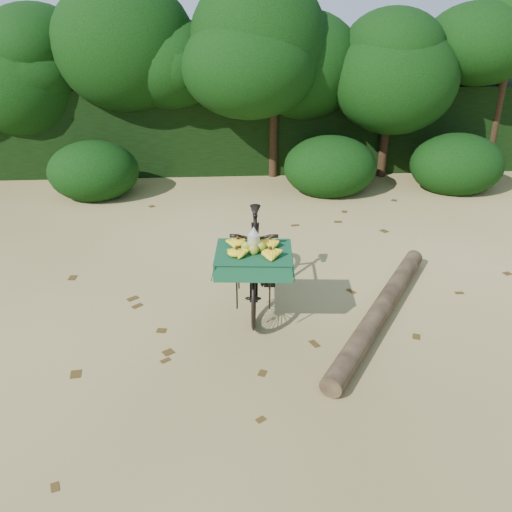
{
  "coord_description": "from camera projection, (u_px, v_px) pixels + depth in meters",
  "views": [
    {
      "loc": [
        -0.55,
        -5.72,
        3.52
      ],
      "look_at": [
        -0.2,
        -0.13,
        0.79
      ],
      "focal_mm": 38.0,
      "sensor_mm": 36.0,
      "label": 1
    }
  ],
  "objects": [
    {
      "name": "vendor_bicycle",
      "position": [
        255.0,
        259.0,
        6.61
      ],
      "size": [
        0.89,
        1.97,
        1.17
      ],
      "rotation": [
        0.0,
        0.0,
        -0.08
      ],
      "color": "black",
      "rests_on": "ground"
    },
    {
      "name": "ground",
      "position": [
        272.0,
        309.0,
        6.71
      ],
      "size": [
        80.0,
        80.0,
        0.0
      ],
      "primitive_type": "plane",
      "color": "tan",
      "rests_on": "ground"
    },
    {
      "name": "leaf_litter",
      "position": [
        267.0,
        283.0,
        7.29
      ],
      "size": [
        7.0,
        7.3,
        0.01
      ],
      "primitive_type": null,
      "color": "#473212",
      "rests_on": "ground"
    },
    {
      "name": "tree_row",
      "position": [
        216.0,
        78.0,
        10.73
      ],
      "size": [
        14.5,
        2.0,
        4.0
      ],
      "primitive_type": null,
      "color": "black",
      "rests_on": "ground"
    },
    {
      "name": "hedge_backdrop",
      "position": [
        247.0,
        125.0,
        11.97
      ],
      "size": [
        26.0,
        1.8,
        1.8
      ],
      "primitive_type": "cube",
      "color": "black",
      "rests_on": "ground"
    },
    {
      "name": "fallen_log",
      "position": [
        381.0,
        310.0,
        6.45
      ],
      "size": [
        1.92,
        2.87,
        0.23
      ],
      "primitive_type": "cylinder",
      "rotation": [
        1.57,
        0.0,
        -0.56
      ],
      "color": "brown",
      "rests_on": "ground"
    },
    {
      "name": "bush_clumps",
      "position": [
        278.0,
        170.0,
        10.4
      ],
      "size": [
        8.8,
        1.7,
        0.9
      ],
      "primitive_type": null,
      "color": "black",
      "rests_on": "ground"
    }
  ]
}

